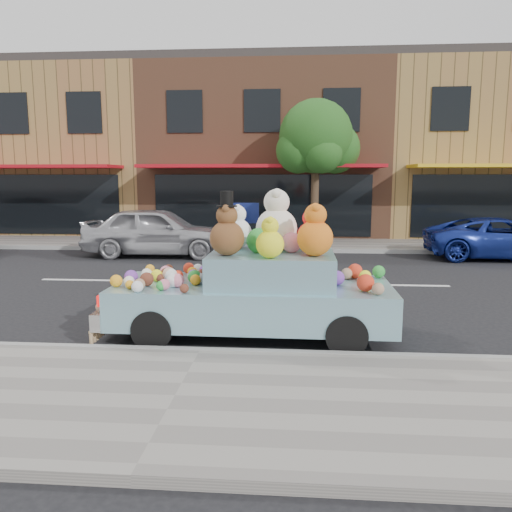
# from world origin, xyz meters

# --- Properties ---
(ground) EXTENTS (120.00, 120.00, 0.00)m
(ground) POSITION_xyz_m (0.00, 0.00, 0.00)
(ground) COLOR black
(ground) RESTS_ON ground
(near_sidewalk) EXTENTS (60.00, 3.00, 0.12)m
(near_sidewalk) POSITION_xyz_m (0.00, -6.50, 0.06)
(near_sidewalk) COLOR gray
(near_sidewalk) RESTS_ON ground
(far_sidewalk) EXTENTS (60.00, 3.00, 0.12)m
(far_sidewalk) POSITION_xyz_m (0.00, 6.50, 0.06)
(far_sidewalk) COLOR gray
(far_sidewalk) RESTS_ON ground
(near_kerb) EXTENTS (60.00, 0.12, 0.13)m
(near_kerb) POSITION_xyz_m (0.00, -5.00, 0.07)
(near_kerb) COLOR gray
(near_kerb) RESTS_ON ground
(far_kerb) EXTENTS (60.00, 0.12, 0.13)m
(far_kerb) POSITION_xyz_m (0.00, 5.00, 0.07)
(far_kerb) COLOR gray
(far_kerb) RESTS_ON ground
(storefront_left) EXTENTS (10.00, 9.80, 7.30)m
(storefront_left) POSITION_xyz_m (-10.00, 11.97, 3.64)
(storefront_left) COLOR olive
(storefront_left) RESTS_ON ground
(storefront_mid) EXTENTS (10.00, 9.80, 7.30)m
(storefront_mid) POSITION_xyz_m (0.00, 11.97, 3.64)
(storefront_mid) COLOR brown
(storefront_mid) RESTS_ON ground
(storefront_right) EXTENTS (10.00, 9.80, 7.30)m
(storefront_right) POSITION_xyz_m (10.00, 11.97, 3.64)
(storefront_right) COLOR olive
(storefront_right) RESTS_ON ground
(street_tree) EXTENTS (3.00, 2.70, 5.22)m
(street_tree) POSITION_xyz_m (2.03, 6.55, 3.69)
(street_tree) COLOR #38281C
(street_tree) RESTS_ON ground
(car_silver) EXTENTS (4.68, 1.97, 1.58)m
(car_silver) POSITION_xyz_m (-3.08, 3.90, 0.79)
(car_silver) COLOR #B9B9BE
(car_silver) RESTS_ON ground
(car_blue) EXTENTS (4.62, 2.23, 1.27)m
(car_blue) POSITION_xyz_m (7.68, 4.18, 0.63)
(car_blue) COLOR #1C309B
(car_blue) RESTS_ON ground
(art_car) EXTENTS (4.50, 1.81, 2.32)m
(art_car) POSITION_xyz_m (0.70, -3.97, 0.83)
(art_car) COLOR black
(art_car) RESTS_ON ground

